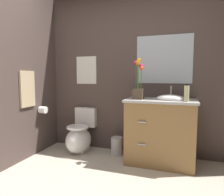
# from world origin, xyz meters

# --- Properties ---
(wall_back) EXTENTS (4.17, 0.05, 2.50)m
(wall_back) POSITION_xyz_m (0.20, 1.70, 1.25)
(wall_back) COLOR #4C3D38
(wall_back) RESTS_ON ground_plane
(toilet) EXTENTS (0.38, 0.59, 0.69)m
(toilet) POSITION_xyz_m (-0.73, 1.40, 0.24)
(toilet) COLOR white
(toilet) RESTS_ON ground_plane
(vanity_cabinet) EXTENTS (0.94, 0.56, 1.07)m
(vanity_cabinet) POSITION_xyz_m (0.53, 1.38, 0.46)
(vanity_cabinet) COLOR #9E7242
(vanity_cabinet) RESTS_ON ground_plane
(flower_vase) EXTENTS (0.14, 0.14, 0.56)m
(flower_vase) POSITION_xyz_m (0.22, 1.33, 1.08)
(flower_vase) COLOR #4C3D2D
(flower_vase) RESTS_ON vanity_cabinet
(soap_bottle) EXTENTS (0.06, 0.06, 0.22)m
(soap_bottle) POSITION_xyz_m (0.84, 1.21, 0.99)
(soap_bottle) COLOR beige
(soap_bottle) RESTS_ON vanity_cabinet
(trash_bin) EXTENTS (0.18, 0.18, 0.27)m
(trash_bin) POSITION_xyz_m (-0.14, 1.48, 0.14)
(trash_bin) COLOR #B7B7BC
(trash_bin) RESTS_ON ground_plane
(wall_poster) EXTENTS (0.36, 0.01, 0.45)m
(wall_poster) POSITION_xyz_m (-0.73, 1.67, 1.31)
(wall_poster) COLOR silver
(wall_mirror) EXTENTS (0.80, 0.01, 0.70)m
(wall_mirror) POSITION_xyz_m (0.52, 1.67, 1.45)
(wall_mirror) COLOR #B2BCC6
(hanging_towel) EXTENTS (0.03, 0.28, 0.52)m
(hanging_towel) POSITION_xyz_m (-1.32, 0.94, 1.02)
(hanging_towel) COLOR tan
(toilet_paper_roll) EXTENTS (0.11, 0.11, 0.11)m
(toilet_paper_roll) POSITION_xyz_m (-1.27, 1.21, 0.68)
(toilet_paper_roll) COLOR white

